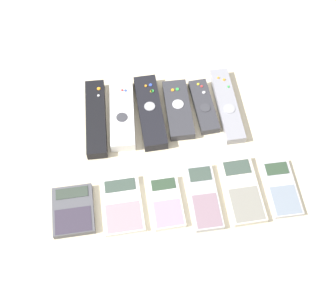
% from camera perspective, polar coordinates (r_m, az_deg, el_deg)
% --- Properties ---
extents(ground_plane, '(3.00, 3.00, 0.00)m').
position_cam_1_polar(ground_plane, '(1.08, 0.20, -1.65)').
color(ground_plane, beige).
extents(remote_0, '(0.05, 0.22, 0.03)m').
position_cam_1_polar(remote_0, '(1.14, -8.77, 3.50)').
color(remote_0, black).
rests_on(remote_0, ground_plane).
extents(remote_1, '(0.07, 0.20, 0.03)m').
position_cam_1_polar(remote_1, '(1.14, -5.61, 4.06)').
color(remote_1, white).
rests_on(remote_1, ground_plane).
extents(remote_2, '(0.06, 0.21, 0.03)m').
position_cam_1_polar(remote_2, '(1.14, -2.18, 4.31)').
color(remote_2, black).
rests_on(remote_2, ground_plane).
extents(remote_3, '(0.06, 0.17, 0.02)m').
position_cam_1_polar(remote_3, '(1.15, 1.26, 4.61)').
color(remote_3, '#333338').
rests_on(remote_3, ground_plane).
extents(remote_4, '(0.05, 0.16, 0.02)m').
position_cam_1_polar(remote_4, '(1.16, 4.38, 4.99)').
color(remote_4, '#333338').
rests_on(remote_4, ground_plane).
extents(remote_5, '(0.05, 0.21, 0.02)m').
position_cam_1_polar(remote_5, '(1.17, 7.20, 5.11)').
color(remote_5, gray).
rests_on(remote_5, ground_plane).
extents(calculator_0, '(0.09, 0.11, 0.02)m').
position_cam_1_polar(calculator_0, '(1.04, -11.48, -7.59)').
color(calculator_0, '#4C4C51').
rests_on(calculator_0, ground_plane).
extents(calculator_1, '(0.09, 0.13, 0.01)m').
position_cam_1_polar(calculator_1, '(1.03, -5.58, -7.05)').
color(calculator_1, silver).
rests_on(calculator_1, ground_plane).
extents(calculator_2, '(0.07, 0.12, 0.02)m').
position_cam_1_polar(calculator_2, '(1.03, -0.20, -6.78)').
color(calculator_2, silver).
rests_on(calculator_2, ground_plane).
extents(calculator_3, '(0.06, 0.16, 0.02)m').
position_cam_1_polar(calculator_3, '(1.03, 4.40, -6.07)').
color(calculator_3, '#B2B2B7').
rests_on(calculator_3, ground_plane).
extents(calculator_4, '(0.08, 0.16, 0.02)m').
position_cam_1_polar(calculator_4, '(1.05, 9.05, -5.23)').
color(calculator_4, beige).
rests_on(calculator_4, ground_plane).
extents(calculator_5, '(0.06, 0.14, 0.01)m').
position_cam_1_polar(calculator_5, '(1.07, 13.68, -4.88)').
color(calculator_5, '#B2B2B7').
rests_on(calculator_5, ground_plane).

